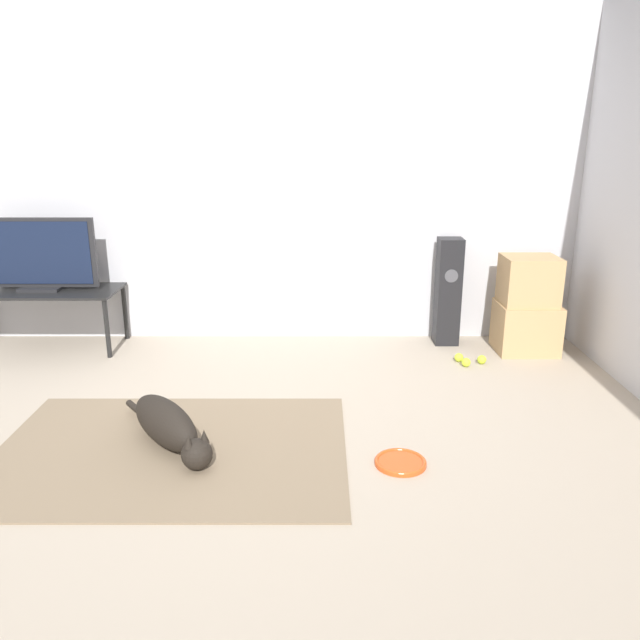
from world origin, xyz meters
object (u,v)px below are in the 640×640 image
(cardboard_box_lower, at_px, (524,327))
(tv, at_px, (36,255))
(dog, at_px, (167,426))
(tennis_ball_loose_on_carpet, at_px, (464,362))
(tv_stand, at_px, (41,296))
(frisbee, at_px, (399,462))
(tennis_ball_by_boxes, at_px, (457,357))
(tennis_ball_near_speaker, at_px, (480,359))
(floor_speaker, at_px, (446,292))
(cardboard_box_upper, at_px, (527,280))

(cardboard_box_lower, height_order, tv, tv)
(dog, distance_m, tennis_ball_loose_on_carpet, 2.23)
(tv_stand, xyz_separation_m, tv, (0.00, 0.00, 0.32))
(dog, distance_m, frisbee, 1.24)
(cardboard_box_lower, distance_m, tennis_ball_by_boxes, 0.63)
(dog, bearing_deg, tennis_ball_near_speaker, 32.26)
(tv, bearing_deg, floor_speaker, 2.04)
(frisbee, height_order, floor_speaker, floor_speaker)
(dog, relative_size, tennis_ball_near_speaker, 11.65)
(tv, bearing_deg, tennis_ball_loose_on_carpet, -7.59)
(floor_speaker, xyz_separation_m, tv, (-3.15, -0.11, 0.31))
(tv, bearing_deg, dog, -50.82)
(frisbee, relative_size, tv_stand, 0.23)
(dog, xyz_separation_m, tennis_ball_by_boxes, (1.84, 1.31, -0.09))
(cardboard_box_upper, relative_size, tennis_ball_loose_on_carpet, 6.09)
(tv, bearing_deg, tv_stand, -90.00)
(floor_speaker, height_order, tv, tv)
(dog, distance_m, cardboard_box_lower, 2.85)
(frisbee, bearing_deg, cardboard_box_upper, 56.16)
(dog, relative_size, cardboard_box_upper, 1.91)
(cardboard_box_upper, distance_m, tv_stand, 3.72)
(floor_speaker, bearing_deg, tennis_ball_by_boxes, -87.48)
(tennis_ball_by_boxes, height_order, tennis_ball_loose_on_carpet, same)
(dog, relative_size, frisbee, 2.89)
(tv_stand, bearing_deg, tennis_ball_loose_on_carpet, -7.54)
(cardboard_box_upper, bearing_deg, cardboard_box_lower, -44.63)
(tennis_ball_by_boxes, bearing_deg, tennis_ball_near_speaker, -15.73)
(tv_stand, relative_size, tennis_ball_loose_on_carpet, 17.52)
(dog, distance_m, tennis_ball_near_speaker, 2.36)
(floor_speaker, xyz_separation_m, tennis_ball_near_speaker, (0.18, -0.48, -0.39))
(floor_speaker, distance_m, tennis_ball_by_boxes, 0.59)
(tv, height_order, tennis_ball_by_boxes, tv)
(cardboard_box_lower, bearing_deg, frisbee, -124.16)
(tennis_ball_loose_on_carpet, bearing_deg, tennis_ball_near_speaker, 24.08)
(dog, xyz_separation_m, tennis_ball_near_speaker, (2.00, 1.26, -0.09))
(tv, bearing_deg, tennis_ball_near_speaker, -6.33)
(frisbee, relative_size, tennis_ball_near_speaker, 4.03)
(cardboard_box_lower, distance_m, floor_speaker, 0.65)
(tennis_ball_by_boxes, xyz_separation_m, tennis_ball_near_speaker, (0.16, -0.04, 0.00))
(dog, xyz_separation_m, tv_stand, (-1.33, 1.63, 0.29))
(cardboard_box_upper, relative_size, tv_stand, 0.35)
(cardboard_box_upper, height_order, tv_stand, cardboard_box_upper)
(tennis_ball_by_boxes, bearing_deg, cardboard_box_upper, 24.46)
(cardboard_box_lower, distance_m, tv, 3.77)
(frisbee, relative_size, floor_speaker, 0.31)
(tv, bearing_deg, cardboard_box_upper, -1.14)
(frisbee, height_order, tennis_ball_by_boxes, tennis_ball_by_boxes)
(tennis_ball_near_speaker, bearing_deg, tennis_ball_loose_on_carpet, -155.92)
(dog, bearing_deg, cardboard_box_upper, 33.07)
(frisbee, bearing_deg, tv_stand, 144.64)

